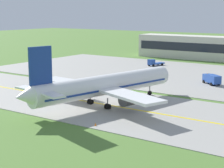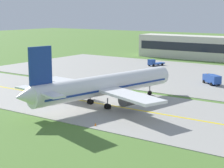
{
  "view_description": "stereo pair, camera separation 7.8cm",
  "coord_description": "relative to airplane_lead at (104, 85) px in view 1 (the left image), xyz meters",
  "views": [
    {
      "loc": [
        44.98,
        -60.53,
        18.61
      ],
      "look_at": [
        1.48,
        2.0,
        4.0
      ],
      "focal_mm": 61.54,
      "sensor_mm": 36.0,
      "label": 1
    },
    {
      "loc": [
        45.05,
        -60.49,
        18.61
      ],
      "look_at": [
        1.48,
        2.0,
        4.0
      ],
      "focal_mm": 61.54,
      "sensor_mm": 36.0,
      "label": 2
    }
  ],
  "objects": [
    {
      "name": "terminal_building",
      "position": [
        -6.53,
        81.5,
        0.37
      ],
      "size": [
        62.97,
        9.73,
        10.16
      ],
      "color": "beige",
      "rests_on": "ground"
    },
    {
      "name": "traffic_cone_far_edge",
      "position": [
        6.96,
        -12.11,
        -3.83
      ],
      "size": [
        0.44,
        0.44,
        0.6
      ],
      "primitive_type": "cone",
      "color": "orange",
      "rests_on": "ground"
    },
    {
      "name": "taxiway_centreline",
      "position": [
        -1.37,
        0.47,
        -4.03
      ],
      "size": [
        220.0,
        0.6,
        0.01
      ],
      "primitive_type": "cube",
      "color": "yellow",
      "rests_on": "taxiway_strip"
    },
    {
      "name": "service_truck_baggage",
      "position": [
        -18.54,
        54.26,
        -2.95
      ],
      "size": [
        3.82,
        6.72,
        2.59
      ],
      "color": "#264CA5",
      "rests_on": "ground"
    },
    {
      "name": "ground_plane",
      "position": [
        -1.37,
        0.47,
        -4.13
      ],
      "size": [
        500.0,
        500.0,
        0.0
      ],
      "primitive_type": "plane",
      "color": "#517A33"
    },
    {
      "name": "airplane_lead",
      "position": [
        0.0,
        0.0,
        0.0
      ],
      "size": [
        32.14,
        39.36,
        12.7
      ],
      "color": "white",
      "rests_on": "ground"
    },
    {
      "name": "apron_pad",
      "position": [
        8.63,
        42.47,
        -4.08
      ],
      "size": [
        140.0,
        52.0,
        0.1
      ],
      "primitive_type": "cube",
      "color": "#9E9B93",
      "rests_on": "ground"
    },
    {
      "name": "service_truck_fuel",
      "position": [
        9.57,
        33.4,
        -2.6
      ],
      "size": [
        5.93,
        5.4,
        2.6
      ],
      "color": "#264CA5",
      "rests_on": "ground"
    },
    {
      "name": "taxiway_strip",
      "position": [
        -1.37,
        0.47,
        -4.08
      ],
      "size": [
        240.0,
        28.0,
        0.1
      ],
      "primitive_type": "cube",
      "color": "#9E9B93",
      "rests_on": "ground"
    }
  ]
}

